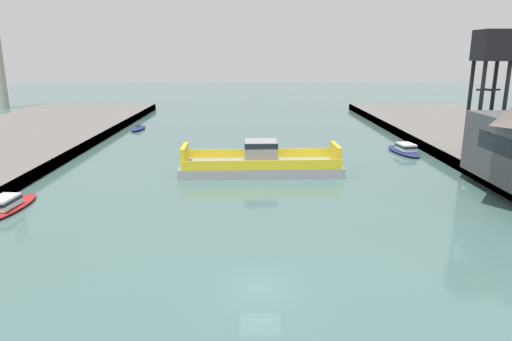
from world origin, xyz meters
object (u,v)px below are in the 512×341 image
(moored_boat_mid_right, at_px, (7,205))
(moored_boat_far_left, at_px, (404,149))
(crane_tower, at_px, (492,57))
(chain_ferry, at_px, (261,163))
(moored_boat_mid_left, at_px, (138,128))

(moored_boat_mid_right, distance_m, moored_boat_far_left, 49.50)
(moored_boat_far_left, bearing_deg, crane_tower, -59.80)
(moored_boat_far_left, distance_m, crane_tower, 17.02)
(moored_boat_mid_right, bearing_deg, chain_ferry, 30.04)
(chain_ferry, xyz_separation_m, moored_boat_mid_left, (-21.83, 31.14, -0.84))
(moored_boat_mid_right, xyz_separation_m, crane_tower, (49.18, 13.87, 12.71))
(chain_ferry, distance_m, moored_boat_mid_right, 26.54)
(crane_tower, bearing_deg, moored_boat_far_left, 120.20)
(moored_boat_mid_left, height_order, crane_tower, crane_tower)
(crane_tower, bearing_deg, chain_ferry, -178.71)
(moored_boat_mid_right, relative_size, crane_tower, 0.56)
(moored_boat_mid_left, height_order, moored_boat_far_left, moored_boat_far_left)
(moored_boat_mid_left, relative_size, moored_boat_mid_right, 0.74)
(moored_boat_mid_right, bearing_deg, moored_boat_mid_left, 88.54)
(moored_boat_far_left, height_order, crane_tower, crane_tower)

